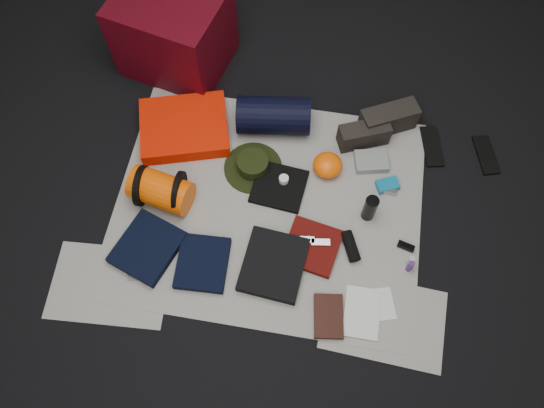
% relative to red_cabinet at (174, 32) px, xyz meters
% --- Properties ---
extents(floor, '(4.50, 4.50, 0.02)m').
position_rel_red_cabinet_xyz_m(floor, '(0.70, -0.88, -0.25)').
color(floor, black).
rests_on(floor, ground).
extents(newspaper_mat, '(1.60, 1.30, 0.01)m').
position_rel_red_cabinet_xyz_m(newspaper_mat, '(0.70, -0.88, -0.24)').
color(newspaper_mat, '#B9B7AB').
rests_on(newspaper_mat, floor).
extents(newspaper_sheet_front_left, '(0.61, 0.44, 0.00)m').
position_rel_red_cabinet_xyz_m(newspaper_sheet_front_left, '(-0.00, -1.43, -0.24)').
color(newspaper_sheet_front_left, '#B9B7AB').
rests_on(newspaper_sheet_front_left, floor).
extents(newspaper_sheet_front_right, '(0.60, 0.43, 0.00)m').
position_rel_red_cabinet_xyz_m(newspaper_sheet_front_right, '(1.35, -1.38, -0.24)').
color(newspaper_sheet_front_right, '#B9B7AB').
rests_on(newspaper_sheet_front_right, floor).
extents(red_cabinet, '(0.67, 0.60, 0.48)m').
position_rel_red_cabinet_xyz_m(red_cabinet, '(0.00, 0.00, 0.00)').
color(red_cabinet, '#4C0510').
rests_on(red_cabinet, floor).
extents(sleeping_pad, '(0.57, 0.51, 0.09)m').
position_rel_red_cabinet_xyz_m(sleeping_pad, '(0.16, -0.50, -0.19)').
color(sleeping_pad, '#F31E02').
rests_on(sleeping_pad, newspaper_mat).
extents(stuff_sack, '(0.34, 0.24, 0.18)m').
position_rel_red_cabinet_xyz_m(stuff_sack, '(0.14, -0.92, -0.14)').
color(stuff_sack, '#FE5804').
rests_on(stuff_sack, newspaper_mat).
extents(sack_strap_left, '(0.02, 0.22, 0.22)m').
position_rel_red_cabinet_xyz_m(sack_strap_left, '(0.04, -0.92, -0.13)').
color(sack_strap_left, black).
rests_on(sack_strap_left, newspaper_mat).
extents(sack_strap_right, '(0.03, 0.22, 0.22)m').
position_rel_red_cabinet_xyz_m(sack_strap_right, '(0.24, -0.92, -0.13)').
color(sack_strap_right, black).
rests_on(sack_strap_right, newspaper_mat).
extents(navy_duffel, '(0.43, 0.26, 0.21)m').
position_rel_red_cabinet_xyz_m(navy_duffel, '(0.64, -0.38, -0.13)').
color(navy_duffel, black).
rests_on(navy_duffel, newspaper_mat).
extents(boonie_brim, '(0.34, 0.34, 0.01)m').
position_rel_red_cabinet_xyz_m(boonie_brim, '(0.57, -0.67, -0.23)').
color(boonie_brim, black).
rests_on(boonie_brim, newspaper_mat).
extents(boonie_crown, '(0.17, 0.17, 0.07)m').
position_rel_red_cabinet_xyz_m(boonie_crown, '(0.57, -0.67, -0.19)').
color(boonie_crown, black).
rests_on(boonie_crown, boonie_brim).
extents(hiking_boot_left, '(0.30, 0.20, 0.14)m').
position_rel_red_cabinet_xyz_m(hiking_boot_left, '(1.15, -0.40, -0.16)').
color(hiking_boot_left, black).
rests_on(hiking_boot_left, newspaper_mat).
extents(hiking_boot_right, '(0.33, 0.25, 0.16)m').
position_rel_red_cabinet_xyz_m(hiking_boot_right, '(1.27, -0.28, -0.15)').
color(hiking_boot_right, black).
rests_on(hiking_boot_right, newspaper_mat).
extents(flip_flop_left, '(0.15, 0.27, 0.01)m').
position_rel_red_cabinet_xyz_m(flip_flop_left, '(1.53, -0.36, -0.23)').
color(flip_flop_left, black).
rests_on(flip_flop_left, floor).
extents(flip_flop_right, '(0.16, 0.26, 0.01)m').
position_rel_red_cabinet_xyz_m(flip_flop_right, '(1.83, -0.37, -0.23)').
color(flip_flop_right, black).
rests_on(flip_flop_right, floor).
extents(trousers_navy_a, '(0.37, 0.40, 0.05)m').
position_rel_red_cabinet_xyz_m(trousers_navy_a, '(0.14, -1.22, -0.21)').
color(trousers_navy_a, black).
rests_on(trousers_navy_a, newspaper_mat).
extents(trousers_navy_b, '(0.26, 0.30, 0.04)m').
position_rel_red_cabinet_xyz_m(trousers_navy_b, '(0.43, -1.25, -0.21)').
color(trousers_navy_b, black).
rests_on(trousers_navy_b, newspaper_mat).
extents(trousers_charcoal, '(0.33, 0.36, 0.05)m').
position_rel_red_cabinet_xyz_m(trousers_charcoal, '(0.78, -1.20, -0.21)').
color(trousers_charcoal, black).
rests_on(trousers_charcoal, newspaper_mat).
extents(black_tshirt, '(0.30, 0.28, 0.03)m').
position_rel_red_cabinet_xyz_m(black_tshirt, '(0.73, -0.76, -0.22)').
color(black_tshirt, black).
rests_on(black_tshirt, newspaper_mat).
extents(red_shirt, '(0.31, 0.31, 0.03)m').
position_rel_red_cabinet_xyz_m(red_shirt, '(0.95, -1.07, -0.22)').
color(red_shirt, '#530C09').
rests_on(red_shirt, newspaper_mat).
extents(orange_stuff_sack, '(0.20, 0.20, 0.10)m').
position_rel_red_cabinet_xyz_m(orange_stuff_sack, '(0.97, -0.61, -0.18)').
color(orange_stuff_sack, '#FE5804').
rests_on(orange_stuff_sack, newspaper_mat).
extents(first_aid_pouch, '(0.20, 0.17, 0.04)m').
position_rel_red_cabinet_xyz_m(first_aid_pouch, '(1.21, -0.53, -0.21)').
color(first_aid_pouch, gray).
rests_on(first_aid_pouch, newspaper_mat).
extents(water_bottle, '(0.08, 0.08, 0.17)m').
position_rel_red_cabinet_xyz_m(water_bottle, '(1.22, -0.84, -0.15)').
color(water_bottle, black).
rests_on(water_bottle, newspaper_mat).
extents(speaker, '(0.12, 0.17, 0.06)m').
position_rel_red_cabinet_xyz_m(speaker, '(1.15, -1.04, -0.20)').
color(speaker, black).
rests_on(speaker, newspaper_mat).
extents(compact_camera, '(0.09, 0.06, 0.03)m').
position_rel_red_cabinet_xyz_m(compact_camera, '(1.31, -0.68, -0.22)').
color(compact_camera, '#A2A2A6').
rests_on(compact_camera, newspaper_mat).
extents(cyan_case, '(0.14, 0.12, 0.04)m').
position_rel_red_cabinet_xyz_m(cyan_case, '(1.30, -0.66, -0.21)').
color(cyan_case, '#10709B').
rests_on(cyan_case, newspaper_mat).
extents(toiletry_purple, '(0.04, 0.04, 0.09)m').
position_rel_red_cabinet_xyz_m(toiletry_purple, '(1.45, -1.10, -0.19)').
color(toiletry_purple, '#4F226E').
rests_on(toiletry_purple, newspaper_mat).
extents(toiletry_clear, '(0.04, 0.04, 0.09)m').
position_rel_red_cabinet_xyz_m(toiletry_clear, '(1.45, -1.08, -0.19)').
color(toiletry_clear, '#A9AEA9').
rests_on(toiletry_clear, newspaper_mat).
extents(paperback_book, '(0.17, 0.23, 0.03)m').
position_rel_red_cabinet_xyz_m(paperback_book, '(1.08, -1.41, -0.22)').
color(paperback_book, black).
rests_on(paperback_book, newspaper_mat).
extents(map_booklet, '(0.17, 0.25, 0.01)m').
position_rel_red_cabinet_xyz_m(map_booklet, '(1.24, -1.36, -0.23)').
color(map_booklet, silver).
rests_on(map_booklet, newspaper_mat).
extents(map_printout, '(0.17, 0.19, 0.01)m').
position_rel_red_cabinet_xyz_m(map_printout, '(1.32, -1.31, -0.23)').
color(map_printout, silver).
rests_on(map_printout, newspaper_mat).
extents(sunglasses, '(0.09, 0.05, 0.02)m').
position_rel_red_cabinet_xyz_m(sunglasses, '(1.42, -0.99, -0.22)').
color(sunglasses, black).
rests_on(sunglasses, newspaper_mat).
extents(key_cluster, '(0.08, 0.08, 0.01)m').
position_rel_red_cabinet_xyz_m(key_cluster, '(0.11, -1.36, -0.23)').
color(key_cluster, '#A2A2A6').
rests_on(key_cluster, newspaper_mat).
extents(tape_roll, '(0.05, 0.05, 0.03)m').
position_rel_red_cabinet_xyz_m(tape_roll, '(0.75, -0.73, -0.19)').
color(tape_roll, white).
rests_on(tape_roll, black_tshirt).
extents(energy_bar_a, '(0.10, 0.05, 0.01)m').
position_rel_red_cabinet_xyz_m(energy_bar_a, '(0.91, -1.05, -0.19)').
color(energy_bar_a, '#A2A2A6').
rests_on(energy_bar_a, red_shirt).
extents(energy_bar_b, '(0.10, 0.05, 0.01)m').
position_rel_red_cabinet_xyz_m(energy_bar_b, '(0.99, -1.05, -0.19)').
color(energy_bar_b, '#A2A2A6').
rests_on(energy_bar_b, red_shirt).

